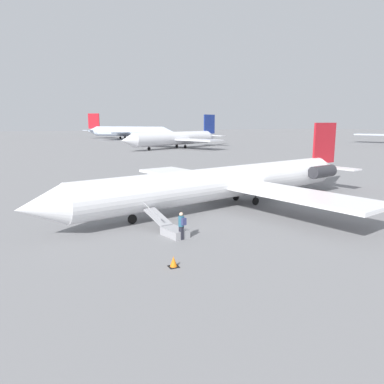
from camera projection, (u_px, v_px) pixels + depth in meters
The scene contains 7 objects.
ground_plane at pixel (223, 207), 32.26m from camera, with size 600.00×600.00×0.00m, color slate.
airplane_main at pixel (232, 181), 32.48m from camera, with size 33.44×25.93×7.12m.
airplane_far_right at pixel (176, 138), 103.03m from camera, with size 35.10×27.38×9.38m.
airplane_far_center at pixel (127, 131), 160.25m from camera, with size 33.87×34.75×10.89m.
boarding_stairs at pixel (171, 229), 24.21m from camera, with size 1.97×4.14×1.75m.
passenger at pixel (182, 224), 23.07m from camera, with size 0.40×0.56×1.74m.
traffic_cone_near_stairs at pixel (174, 262), 18.82m from camera, with size 0.51×0.51×0.56m.
Camera 1 is at (15.28, 27.65, 7.20)m, focal length 35.00 mm.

